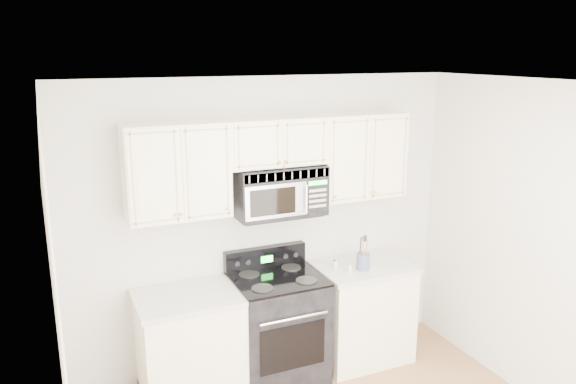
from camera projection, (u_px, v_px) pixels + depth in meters
room at (374, 305)px, 3.40m from camera, size 3.51×3.51×2.61m
base_cabinet_left at (192, 350)px, 4.58m from camera, size 0.86×0.65×0.92m
base_cabinet_right at (361, 314)px, 5.21m from camera, size 0.86×0.65×0.92m
range at (277, 326)px, 4.86m from camera, size 0.75×0.68×1.12m
upper_cabinets at (274, 158)px, 4.66m from camera, size 2.44×0.37×0.75m
microwave at (279, 191)px, 4.71m from camera, size 0.76×0.43×0.42m
utensil_crock at (363, 261)px, 4.95m from camera, size 0.12×0.12×0.31m
shaker_salt at (350, 267)px, 4.89m from camera, size 0.04×0.04×0.09m
shaker_pepper at (336, 264)px, 4.97m from camera, size 0.04×0.04×0.09m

